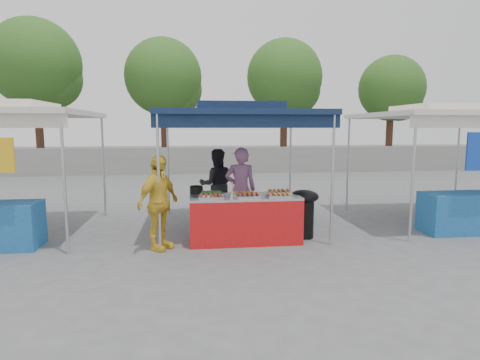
{
  "coord_description": "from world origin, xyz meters",
  "views": [
    {
      "loc": [
        -0.98,
        -7.21,
        2.08
      ],
      "look_at": [
        0.0,
        0.6,
        1.05
      ],
      "focal_mm": 30.0,
      "sensor_mm": 36.0,
      "label": 1
    }
  ],
  "objects": [
    {
      "name": "tree_2",
      "position": [
        3.95,
        13.07,
        4.46
      ],
      "size": [
        3.8,
        3.79,
        6.51
      ],
      "color": "#402418",
      "rests_on": "ground_plane"
    },
    {
      "name": "back_wall",
      "position": [
        0.0,
        11.0,
        0.6
      ],
      "size": [
        40.0,
        0.25,
        1.2
      ],
      "primitive_type": "cube",
      "color": "gray",
      "rests_on": "ground_plane"
    },
    {
      "name": "tree_0",
      "position": [
        -7.87,
        12.89,
        4.85
      ],
      "size": [
        4.12,
        4.12,
        7.09
      ],
      "color": "#402418",
      "rests_on": "ground_plane"
    },
    {
      "name": "crate_left",
      "position": [
        -0.38,
        0.53,
        0.14
      ],
      "size": [
        0.47,
        0.33,
        0.28
      ],
      "primitive_type": "cube",
      "color": "#133CA2",
      "rests_on": "ground_plane"
    },
    {
      "name": "food_tray_fr",
      "position": [
        0.58,
        -0.34,
        0.88
      ],
      "size": [
        0.42,
        0.3,
        0.07
      ],
      "color": "silver",
      "rests_on": "vendor_table"
    },
    {
      "name": "customer_person",
      "position": [
        -1.52,
        -0.4,
        0.82
      ],
      "size": [
        0.89,
        1.01,
        1.63
      ],
      "primitive_type": "imported",
      "rotation": [
        0.0,
        0.0,
        0.94
      ],
      "color": "gold",
      "rests_on": "ground_plane"
    },
    {
      "name": "vendor_woman",
      "position": [
        0.02,
        0.65,
        0.85
      ],
      "size": [
        0.64,
        0.45,
        1.7
      ],
      "primitive_type": "imported",
      "rotation": [
        0.0,
        0.0,
        3.07
      ],
      "color": "#895780",
      "rests_on": "ground_plane"
    },
    {
      "name": "vendor_table",
      "position": [
        0.0,
        -0.1,
        0.43
      ],
      "size": [
        2.0,
        0.8,
        0.85
      ],
      "color": "red",
      "rests_on": "ground_plane"
    },
    {
      "name": "crate_stacked",
      "position": [
        0.18,
        0.56,
        0.42
      ],
      "size": [
        0.46,
        0.32,
        0.27
      ],
      "primitive_type": "cube",
      "color": "#133CA2",
      "rests_on": "crate_right"
    },
    {
      "name": "main_canopy",
      "position": [
        0.0,
        0.97,
        2.37
      ],
      "size": [
        3.2,
        3.2,
        2.57
      ],
      "color": "#BBBBC2",
      "rests_on": "ground_plane"
    },
    {
      "name": "skewer_cup",
      "position": [
        -0.26,
        -0.32,
        0.9
      ],
      "size": [
        0.09,
        0.09,
        0.11
      ],
      "primitive_type": "cylinder",
      "color": "#BBBBC2",
      "rests_on": "vendor_table"
    },
    {
      "name": "tree_3",
      "position": [
        9.69,
        13.07,
        3.98
      ],
      "size": [
        3.46,
        3.39,
        5.82
      ],
      "color": "#402418",
      "rests_on": "ground_plane"
    },
    {
      "name": "food_tray_br",
      "position": [
        0.66,
        0.01,
        0.88
      ],
      "size": [
        0.42,
        0.3,
        0.07
      ],
      "color": "silver",
      "rests_on": "vendor_table"
    },
    {
      "name": "cooking_pot",
      "position": [
        -0.87,
        0.27,
        0.92
      ],
      "size": [
        0.25,
        0.25,
        0.14
      ],
      "primitive_type": "cylinder",
      "color": "black",
      "rests_on": "vendor_table"
    },
    {
      "name": "wok_burner",
      "position": [
        1.15,
        0.03,
        0.55
      ],
      "size": [
        0.55,
        0.55,
        0.92
      ],
      "rotation": [
        0.0,
        0.0,
        -0.23
      ],
      "color": "black",
      "rests_on": "ground_plane"
    },
    {
      "name": "neighbor_stall_right",
      "position": [
        4.5,
        0.57,
        1.6
      ],
      "size": [
        3.2,
        3.2,
        2.57
      ],
      "color": "#BBBBC2",
      "rests_on": "ground_plane"
    },
    {
      "name": "food_tray_fl",
      "position": [
        -0.63,
        -0.34,
        0.88
      ],
      "size": [
        0.42,
        0.3,
        0.07
      ],
      "color": "silver",
      "rests_on": "vendor_table"
    },
    {
      "name": "helper_man",
      "position": [
        -0.4,
        1.72,
        0.81
      ],
      "size": [
        0.8,
        0.64,
        1.61
      ],
      "primitive_type": "imported",
      "rotation": [
        0.0,
        0.0,
        3.18
      ],
      "color": "black",
      "rests_on": "ground_plane"
    },
    {
      "name": "food_tray_bm",
      "position": [
        -0.01,
        -0.03,
        0.88
      ],
      "size": [
        0.42,
        0.3,
        0.07
      ],
      "color": "silver",
      "rests_on": "vendor_table"
    },
    {
      "name": "ground_plane",
      "position": [
        0.0,
        0.0,
        0.0
      ],
      "size": [
        80.0,
        80.0,
        0.0
      ],
      "primitive_type": "plane",
      "color": "#595A5C"
    },
    {
      "name": "tree_1",
      "position": [
        -2.07,
        13.23,
        4.4
      ],
      "size": [
        3.76,
        3.75,
        6.44
      ],
      "color": "#402418",
      "rests_on": "ground_plane"
    },
    {
      "name": "crate_right",
      "position": [
        0.18,
        0.56,
        0.14
      ],
      "size": [
        0.48,
        0.33,
        0.29
      ],
      "primitive_type": "cube",
      "color": "#133CA2",
      "rests_on": "ground_plane"
    },
    {
      "name": "food_tray_fm",
      "position": [
        0.03,
        -0.32,
        0.88
      ],
      "size": [
        0.42,
        0.3,
        0.07
      ],
      "color": "silver",
      "rests_on": "vendor_table"
    },
    {
      "name": "food_tray_bl",
      "position": [
        -0.6,
        -0.01,
        0.88
      ],
      "size": [
        0.42,
        0.3,
        0.07
      ],
      "color": "silver",
      "rests_on": "vendor_table"
    }
  ]
}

